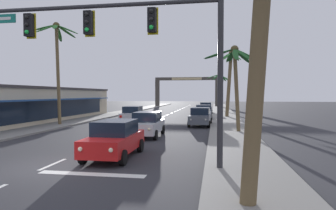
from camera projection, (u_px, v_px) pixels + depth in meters
The scene contains 18 objects.
ground_plane at pixel (45, 168), 11.44m from camera, with size 220.00×220.00×0.00m, color #2D2D33.
sidewalk_right at pixel (227, 122), 29.92m from camera, with size 3.20×110.00×0.14m, color gray.
sidewalk_left at pixel (84, 120), 32.41m from camera, with size 3.20×110.00×0.14m, color gray.
lane_markings at pixel (156, 121), 31.05m from camera, with size 4.28×87.32×0.01m.
traffic_signal_mast at pixel (130, 36), 11.29m from camera, with size 10.50×0.41×7.21m.
sedan_lead_at_stop_bar at pixel (115, 139), 13.34m from camera, with size 1.96×4.46×1.68m.
sedan_third_in_queue at pixel (147, 124), 19.89m from camera, with size 1.99×4.47×1.68m.
sedan_oncoming_far at pixel (133, 114), 29.68m from camera, with size 2.06×4.49×1.68m.
sedan_parked_nearest_kerb at pixel (200, 117), 26.50m from camera, with size 2.06×4.49×1.68m.
sedan_parked_mid_kerb at pixel (206, 108), 43.66m from camera, with size 2.06×4.49×1.68m.
sedan_parked_far_kerb at pixel (203, 112), 33.28m from camera, with size 2.06×4.50×1.68m.
palm_left_second at pixel (57, 50), 26.59m from camera, with size 4.32×3.97×9.48m.
palm_right_nearest at pixel (262, 3), 7.09m from camera, with size 4.31×4.03×7.21m.
palm_right_second at pixel (235, 65), 21.60m from camera, with size 4.50×4.61×6.52m.
palm_right_third at pixel (230, 72), 36.11m from camera, with size 3.42×3.35×8.30m.
palm_right_farthest at pixel (219, 81), 50.88m from camera, with size 4.41×4.39×6.62m.
storefront_strip_left at pixel (22, 105), 29.95m from camera, with size 8.76×28.10×3.64m.
town_gateway_arch at pixel (187, 88), 68.57m from camera, with size 15.04×0.90×6.93m.
Camera 1 is at (6.58, -10.42, 2.88)m, focal length 31.12 mm.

